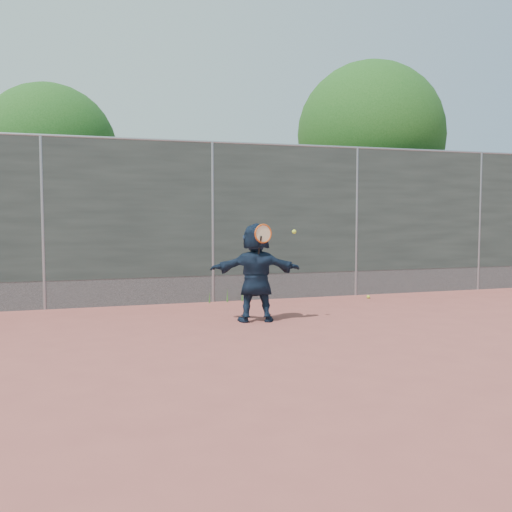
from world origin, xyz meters
name	(u,v)px	position (x,y,z in m)	size (l,w,h in m)	color
ground	(274,340)	(0.00, 0.00, 0.00)	(80.00, 80.00, 0.00)	#9E4C42
player	(256,272)	(0.18, 1.34, 0.76)	(1.41, 0.45, 1.52)	#132136
ball_ground	(368,297)	(3.02, 2.99, 0.03)	(0.07, 0.07, 0.07)	#B9D52F
fence	(213,218)	(0.00, 3.50, 1.58)	(20.00, 0.06, 3.03)	#38423D
swing_action	(266,235)	(0.28, 1.15, 1.35)	(0.70, 0.13, 0.51)	#C94912
tree_right	(376,140)	(4.68, 5.75, 3.49)	(3.78, 3.60, 5.39)	#382314
tree_left	(56,157)	(-2.85, 6.55, 2.94)	(3.15, 3.00, 4.53)	#382314
weed_clump	(230,295)	(0.29, 3.38, 0.13)	(0.68, 0.07, 0.30)	#387226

